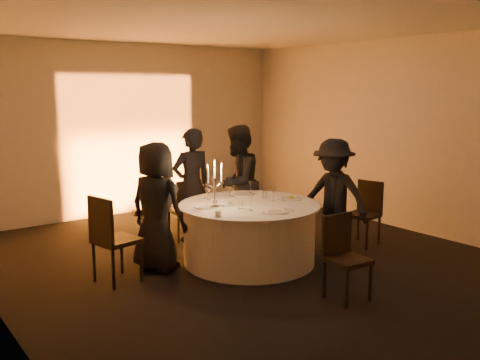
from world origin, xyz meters
TOP-DOWN VIEW (x-y plane):
  - floor at (0.00, 0.00)m, footprint 7.00×7.00m
  - ceiling at (0.00, 0.00)m, footprint 7.00×7.00m
  - wall_back at (0.00, 3.50)m, footprint 7.00×0.00m
  - wall_right at (3.00, 0.00)m, footprint 0.00×7.00m
  - uplighter_fixture at (0.00, 3.20)m, footprint 0.25×0.12m
  - banquet_table at (0.00, 0.00)m, footprint 1.80×1.80m
  - chair_left at (-1.74, 0.32)m, footprint 0.53×0.53m
  - chair_back_left at (-0.12, 1.38)m, footprint 0.43×0.43m
  - chair_back_right at (0.81, 1.31)m, footprint 0.55×0.55m
  - chair_right at (1.85, -0.33)m, footprint 0.47×0.47m
  - chair_front at (0.10, -1.53)m, footprint 0.42×0.42m
  - guest_left at (-1.08, 0.46)m, footprint 0.77×0.91m
  - guest_back_left at (-0.06, 1.31)m, footprint 0.62×0.43m
  - guest_back_right at (0.54, 0.99)m, footprint 1.03×0.96m
  - guest_right at (1.15, -0.36)m, footprint 0.85×1.14m
  - plate_left at (-0.52, 0.14)m, footprint 0.36×0.26m
  - plate_back_left at (-0.10, 0.56)m, footprint 0.36×0.28m
  - plate_back_right at (0.26, 0.49)m, footprint 0.35×0.28m
  - plate_right at (0.62, -0.11)m, footprint 0.36×0.28m
  - plate_front at (-0.01, -0.58)m, footprint 0.36×0.25m
  - coffee_cup at (-0.70, -0.33)m, footprint 0.11×0.11m
  - candelabra at (-0.48, 0.07)m, footprint 0.25×0.12m
  - wine_glass_a at (0.36, 0.45)m, footprint 0.07×0.07m
  - wine_glass_b at (-0.21, -0.31)m, footprint 0.07×0.07m
  - wine_glass_c at (-0.40, 0.34)m, footprint 0.07×0.07m
  - wine_glass_d at (0.36, -0.05)m, footprint 0.07×0.07m
  - wine_glass_e at (-0.17, 0.19)m, footprint 0.07×0.07m
  - tumbler_a at (-0.25, -0.16)m, footprint 0.07×0.07m
  - tumbler_b at (0.37, 0.14)m, footprint 0.07×0.07m

SIDE VIEW (x-z plane):
  - floor at x=0.00m, z-range 0.00..0.00m
  - uplighter_fixture at x=0.00m, z-range 0.00..0.10m
  - banquet_table at x=0.00m, z-range 0.00..0.77m
  - chair_front at x=0.10m, z-range 0.05..0.96m
  - chair_back_left at x=-0.12m, z-range 0.05..0.96m
  - chair_right at x=1.85m, z-range 0.06..0.97m
  - chair_back_right at x=0.81m, z-range 0.06..0.99m
  - chair_left at x=-1.74m, z-range 0.07..1.09m
  - plate_front at x=-0.01m, z-range 0.77..0.78m
  - plate_left at x=-0.52m, z-range 0.77..0.78m
  - plate_back_left at x=-0.10m, z-range 0.77..0.78m
  - plate_back_right at x=0.26m, z-range 0.77..0.78m
  - guest_right at x=1.15m, z-range 0.00..1.56m
  - plate_right at x=0.62m, z-range 0.74..0.83m
  - guest_left at x=-1.08m, z-range 0.00..1.59m
  - coffee_cup at x=-0.70m, z-range 0.77..0.83m
  - tumbler_a at x=-0.25m, z-range 0.77..0.86m
  - tumbler_b at x=0.37m, z-range 0.77..0.86m
  - guest_back_left at x=-0.06m, z-range 0.00..1.65m
  - guest_back_right at x=0.54m, z-range 0.00..1.69m
  - wine_glass_a at x=0.36m, z-range 0.81..1.00m
  - wine_glass_b at x=-0.21m, z-range 0.81..1.00m
  - wine_glass_c at x=-0.40m, z-range 0.81..1.00m
  - wine_glass_d at x=0.36m, z-range 0.81..1.00m
  - wine_glass_e at x=-0.17m, z-range 0.81..1.00m
  - candelabra at x=-0.48m, z-range 0.68..1.28m
  - wall_back at x=0.00m, z-range -2.00..5.00m
  - wall_right at x=3.00m, z-range -2.00..5.00m
  - ceiling at x=0.00m, z-range 3.00..3.00m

